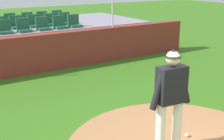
{
  "coord_description": "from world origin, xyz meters",
  "views": [
    {
      "loc": [
        -3.61,
        -3.36,
        3.18
      ],
      "look_at": [
        0.0,
        2.31,
        1.11
      ],
      "focal_mm": 48.56,
      "sensor_mm": 36.0,
      "label": 1
    }
  ],
  "objects_px": {
    "stadium_chair_4": "(60,24)",
    "stadium_chair_10": "(51,22)",
    "stadium_chair_2": "(24,28)",
    "stadium_chair_9": "(34,23)",
    "stadium_chair_3": "(43,26)",
    "stadium_chair_8": "(17,24)",
    "stadium_chair_1": "(5,29)",
    "pitcher": "(171,93)",
    "stadium_chair_11": "(65,20)",
    "stadium_chair_16": "(43,19)",
    "stadium_chair_14": "(11,22)",
    "stadium_chair_5": "(74,23)",
    "stadium_chair_17": "(58,18)",
    "stadium_chair_15": "(28,20)",
    "baseball": "(187,135)"
  },
  "relations": [
    {
      "from": "stadium_chair_4",
      "to": "stadium_chair_10",
      "type": "height_order",
      "value": "same"
    },
    {
      "from": "stadium_chair_2",
      "to": "stadium_chair_9",
      "type": "height_order",
      "value": "same"
    },
    {
      "from": "stadium_chair_3",
      "to": "stadium_chair_8",
      "type": "distance_m",
      "value": 1.18
    },
    {
      "from": "stadium_chair_1",
      "to": "stadium_chair_8",
      "type": "relative_size",
      "value": 1.0
    },
    {
      "from": "pitcher",
      "to": "stadium_chair_1",
      "type": "height_order",
      "value": "pitcher"
    },
    {
      "from": "stadium_chair_2",
      "to": "stadium_chair_11",
      "type": "relative_size",
      "value": 1.0
    },
    {
      "from": "stadium_chair_16",
      "to": "stadium_chair_14",
      "type": "bearing_deg",
      "value": -0.3
    },
    {
      "from": "stadium_chair_3",
      "to": "stadium_chair_16",
      "type": "distance_m",
      "value": 1.94
    },
    {
      "from": "stadium_chair_16",
      "to": "stadium_chair_2",
      "type": "bearing_deg",
      "value": 52.73
    },
    {
      "from": "pitcher",
      "to": "stadium_chair_5",
      "type": "distance_m",
      "value": 7.92
    },
    {
      "from": "stadium_chair_10",
      "to": "stadium_chair_17",
      "type": "height_order",
      "value": "same"
    },
    {
      "from": "pitcher",
      "to": "stadium_chair_4",
      "type": "distance_m",
      "value": 7.77
    },
    {
      "from": "stadium_chair_9",
      "to": "stadium_chair_14",
      "type": "height_order",
      "value": "same"
    },
    {
      "from": "pitcher",
      "to": "stadium_chair_15",
      "type": "bearing_deg",
      "value": 93.04
    },
    {
      "from": "stadium_chair_1",
      "to": "stadium_chair_14",
      "type": "relative_size",
      "value": 1.0
    },
    {
      "from": "stadium_chair_3",
      "to": "stadium_chair_17",
      "type": "height_order",
      "value": "same"
    },
    {
      "from": "stadium_chair_17",
      "to": "stadium_chair_1",
      "type": "bearing_deg",
      "value": 33.15
    },
    {
      "from": "stadium_chair_2",
      "to": "stadium_chair_15",
      "type": "bearing_deg",
      "value": -112.02
    },
    {
      "from": "stadium_chair_8",
      "to": "stadium_chair_14",
      "type": "relative_size",
      "value": 1.0
    },
    {
      "from": "stadium_chair_10",
      "to": "stadium_chair_5",
      "type": "bearing_deg",
      "value": 127.38
    },
    {
      "from": "stadium_chair_4",
      "to": "stadium_chair_10",
      "type": "distance_m",
      "value": 0.89
    },
    {
      "from": "stadium_chair_17",
      "to": "stadium_chair_5",
      "type": "bearing_deg",
      "value": 88.96
    },
    {
      "from": "stadium_chair_9",
      "to": "stadium_chair_15",
      "type": "relative_size",
      "value": 1.0
    },
    {
      "from": "stadium_chair_15",
      "to": "stadium_chair_17",
      "type": "relative_size",
      "value": 1.0
    },
    {
      "from": "stadium_chair_3",
      "to": "stadium_chair_5",
      "type": "xyz_separation_m",
      "value": [
        1.35,
        0.02,
        0.0
      ]
    },
    {
      "from": "baseball",
      "to": "stadium_chair_17",
      "type": "xyz_separation_m",
      "value": [
        1.33,
        9.43,
        1.14
      ]
    },
    {
      "from": "stadium_chair_4",
      "to": "stadium_chair_15",
      "type": "relative_size",
      "value": 1.0
    },
    {
      "from": "stadium_chair_15",
      "to": "stadium_chair_17",
      "type": "xyz_separation_m",
      "value": [
        1.39,
        0.03,
        0.0
      ]
    },
    {
      "from": "stadium_chair_8",
      "to": "stadium_chair_16",
      "type": "xyz_separation_m",
      "value": [
        1.4,
        0.91,
        0.0
      ]
    },
    {
      "from": "stadium_chair_2",
      "to": "stadium_chair_14",
      "type": "xyz_separation_m",
      "value": [
        0.01,
        1.84,
        0.0
      ]
    },
    {
      "from": "stadium_chair_2",
      "to": "stadium_chair_10",
      "type": "xyz_separation_m",
      "value": [
        1.42,
        0.9,
        0.0
      ]
    },
    {
      "from": "stadium_chair_5",
      "to": "stadium_chair_9",
      "type": "xyz_separation_m",
      "value": [
        -1.39,
        0.88,
        0.0
      ]
    },
    {
      "from": "stadium_chair_4",
      "to": "stadium_chair_15",
      "type": "bearing_deg",
      "value": -68.74
    },
    {
      "from": "stadium_chair_1",
      "to": "stadium_chair_5",
      "type": "bearing_deg",
      "value": -179.58
    },
    {
      "from": "stadium_chair_8",
      "to": "stadium_chair_15",
      "type": "distance_m",
      "value": 1.16
    },
    {
      "from": "stadium_chair_1",
      "to": "stadium_chair_3",
      "type": "distance_m",
      "value": 1.44
    },
    {
      "from": "stadium_chair_5",
      "to": "stadium_chair_14",
      "type": "bearing_deg",
      "value": -41.11
    },
    {
      "from": "baseball",
      "to": "stadium_chair_15",
      "type": "height_order",
      "value": "stadium_chair_15"
    },
    {
      "from": "stadium_chair_3",
      "to": "stadium_chair_10",
      "type": "bearing_deg",
      "value": -127.32
    },
    {
      "from": "pitcher",
      "to": "stadium_chair_5",
      "type": "bearing_deg",
      "value": 82.49
    },
    {
      "from": "stadium_chair_1",
      "to": "stadium_chair_10",
      "type": "height_order",
      "value": "same"
    },
    {
      "from": "stadium_chair_2",
      "to": "stadium_chair_14",
      "type": "relative_size",
      "value": 1.0
    },
    {
      "from": "stadium_chair_4",
      "to": "stadium_chair_10",
      "type": "relative_size",
      "value": 1.0
    },
    {
      "from": "stadium_chair_2",
      "to": "stadium_chair_14",
      "type": "bearing_deg",
      "value": -90.2
    },
    {
      "from": "stadium_chair_2",
      "to": "stadium_chair_4",
      "type": "height_order",
      "value": "same"
    },
    {
      "from": "pitcher",
      "to": "stadium_chair_17",
      "type": "height_order",
      "value": "pitcher"
    },
    {
      "from": "stadium_chair_4",
      "to": "stadium_chair_11",
      "type": "bearing_deg",
      "value": -125.08
    },
    {
      "from": "stadium_chair_11",
      "to": "stadium_chair_16",
      "type": "xyz_separation_m",
      "value": [
        -0.7,
        0.9,
        0.0
      ]
    },
    {
      "from": "stadium_chair_17",
      "to": "stadium_chair_16",
      "type": "bearing_deg",
      "value": 0.62
    },
    {
      "from": "stadium_chair_3",
      "to": "stadium_chair_10",
      "type": "height_order",
      "value": "same"
    }
  ]
}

